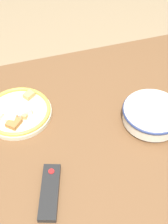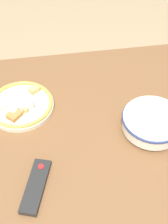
% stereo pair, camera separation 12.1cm
% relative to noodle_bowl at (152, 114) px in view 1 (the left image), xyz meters
% --- Properties ---
extents(ground_plane, '(8.00, 8.00, 0.00)m').
position_rel_noodle_bowl_xyz_m(ground_plane, '(0.26, -0.06, -0.76)').
color(ground_plane, '#9E8460').
extents(dining_table, '(1.39, 0.93, 0.72)m').
position_rel_noodle_bowl_xyz_m(dining_table, '(0.26, -0.06, -0.12)').
color(dining_table, brown).
rests_on(dining_table, ground_plane).
extents(noodle_bowl, '(0.23, 0.23, 0.07)m').
position_rel_noodle_bowl_xyz_m(noodle_bowl, '(0.00, 0.00, 0.00)').
color(noodle_bowl, silver).
rests_on(noodle_bowl, dining_table).
extents(food_plate, '(0.27, 0.27, 0.05)m').
position_rel_noodle_bowl_xyz_m(food_plate, '(0.49, -0.19, -0.02)').
color(food_plate, beige).
rests_on(food_plate, dining_table).
extents(tv_remote, '(0.12, 0.21, 0.02)m').
position_rel_noodle_bowl_xyz_m(tv_remote, '(0.45, 0.18, -0.03)').
color(tv_remote, black).
rests_on(tv_remote, dining_table).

